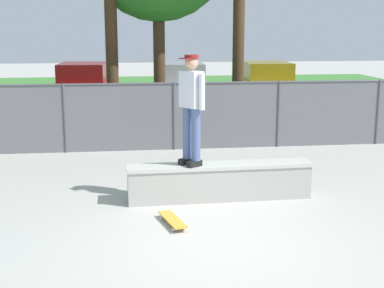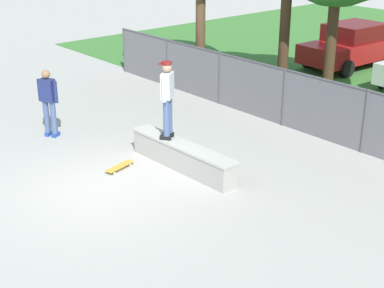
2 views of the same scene
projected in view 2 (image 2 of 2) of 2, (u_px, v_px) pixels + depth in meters
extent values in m
plane|color=#ADAAA3|center=(101.00, 187.00, 12.46)|extent=(80.00, 80.00, 0.00)
cube|color=#A8A59E|center=(182.00, 157.00, 13.27)|extent=(3.14, 0.51, 0.57)
cube|color=beige|center=(182.00, 145.00, 13.15)|extent=(3.18, 0.55, 0.06)
cube|color=black|center=(166.00, 138.00, 13.36)|extent=(0.28, 0.24, 0.10)
cube|color=black|center=(168.00, 134.00, 13.56)|extent=(0.28, 0.24, 0.10)
cylinder|color=#475B89|center=(166.00, 118.00, 13.17)|extent=(0.15, 0.15, 0.88)
cylinder|color=#475B89|center=(169.00, 115.00, 13.36)|extent=(0.15, 0.15, 0.88)
cube|color=silver|center=(167.00, 86.00, 12.99)|extent=(0.40, 0.44, 0.60)
cylinder|color=silver|center=(164.00, 90.00, 12.77)|extent=(0.10, 0.10, 0.58)
cylinder|color=silver|center=(170.00, 84.00, 13.22)|extent=(0.10, 0.10, 0.58)
sphere|color=tan|center=(167.00, 67.00, 12.82)|extent=(0.22, 0.22, 0.22)
cylinder|color=maroon|center=(167.00, 63.00, 12.79)|extent=(0.23, 0.23, 0.06)
cube|color=maroon|center=(161.00, 64.00, 12.83)|extent=(0.21, 0.23, 0.02)
cube|color=gold|center=(120.00, 166.00, 13.30)|extent=(0.38, 0.82, 0.02)
cube|color=#B2B2B7|center=(128.00, 163.00, 13.51)|extent=(0.15, 0.09, 0.02)
cube|color=#B2B2B7|center=(112.00, 171.00, 13.10)|extent=(0.15, 0.09, 0.02)
cylinder|color=silver|center=(130.00, 165.00, 13.48)|extent=(0.04, 0.06, 0.05)
cylinder|color=silver|center=(125.00, 163.00, 13.57)|extent=(0.04, 0.06, 0.05)
cylinder|color=silver|center=(115.00, 173.00, 13.07)|extent=(0.04, 0.06, 0.05)
cylinder|color=silver|center=(109.00, 171.00, 13.16)|extent=(0.04, 0.06, 0.05)
cylinder|color=#4C4C51|center=(124.00, 50.00, 21.19)|extent=(0.07, 0.07, 1.63)
cylinder|color=#4C4C51|center=(167.00, 63.00, 19.38)|extent=(0.07, 0.07, 1.63)
cylinder|color=#4C4C51|center=(220.00, 78.00, 17.58)|extent=(0.07, 0.07, 1.63)
cylinder|color=#4C4C51|center=(284.00, 98.00, 15.77)|extent=(0.07, 0.07, 1.63)
cylinder|color=#4C4C51|center=(365.00, 122.00, 13.97)|extent=(0.07, 0.07, 1.63)
cylinder|color=#4C4C51|center=(286.00, 70.00, 15.48)|extent=(15.45, 0.05, 0.05)
cube|color=slate|center=(284.00, 98.00, 15.77)|extent=(15.45, 0.01, 1.63)
cylinder|color=brown|center=(201.00, 26.00, 18.85)|extent=(0.32, 0.32, 4.16)
cylinder|color=#47301E|center=(284.00, 34.00, 17.28)|extent=(0.32, 0.32, 4.26)
cylinder|color=#47301E|center=(330.00, 50.00, 16.89)|extent=(0.32, 0.32, 3.53)
cube|color=#B21E1E|center=(350.00, 50.00, 21.86)|extent=(2.01, 4.29, 0.70)
cube|color=#621010|center=(355.00, 32.00, 21.69)|extent=(1.71, 2.18, 0.64)
cylinder|color=black|center=(347.00, 69.00, 20.59)|extent=(0.25, 0.65, 0.64)
cylinder|color=black|center=(309.00, 59.00, 21.91)|extent=(0.25, 0.65, 0.64)
cylinder|color=black|center=(351.00, 50.00, 23.39)|extent=(0.25, 0.65, 0.64)
cube|color=#2647A5|center=(49.00, 133.00, 15.34)|extent=(0.21, 0.28, 0.10)
cube|color=#2647A5|center=(56.00, 135.00, 15.26)|extent=(0.21, 0.28, 0.10)
cylinder|color=#475B89|center=(47.00, 117.00, 15.13)|extent=(0.15, 0.15, 0.88)
cylinder|color=#475B89|center=(54.00, 118.00, 15.05)|extent=(0.15, 0.15, 0.88)
cube|color=navy|center=(47.00, 90.00, 14.81)|extent=(0.44, 0.37, 0.60)
cylinder|color=navy|center=(40.00, 90.00, 14.91)|extent=(0.10, 0.10, 0.58)
cylinder|color=navy|center=(56.00, 92.00, 14.73)|extent=(0.10, 0.10, 0.58)
sphere|color=#9E7051|center=(46.00, 74.00, 14.65)|extent=(0.22, 0.22, 0.22)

